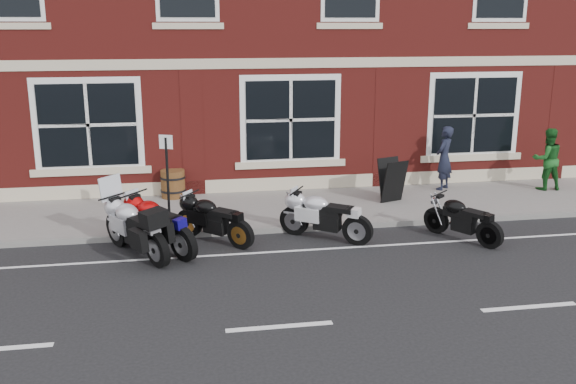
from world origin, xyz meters
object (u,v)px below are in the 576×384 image
moto_sport_red (158,223)px  pedestrian_right (547,159)px  a_board_sign (392,180)px  parking_sign (168,176)px  pedestrian_left (444,158)px  moto_sport_black (214,218)px  moto_sport_silver (324,214)px  barrel_planter (173,184)px  moto_touring_silver (136,225)px  moto_naked_black (462,217)px

moto_sport_red → pedestrian_right: (9.93, 2.77, 0.35)m
a_board_sign → parking_sign: size_ratio=0.51×
pedestrian_left → a_board_sign: bearing=-17.1°
moto_sport_black → moto_sport_silver: bearing=-50.7°
moto_sport_red → pedestrian_right: 10.32m
moto_sport_red → moto_sport_silver: size_ratio=1.08×
barrel_planter → parking_sign: 2.87m
pedestrian_left → barrel_planter: (-7.00, 0.39, -0.49)m
moto_sport_red → moto_sport_black: bearing=-19.4°
moto_sport_silver → moto_sport_black: bearing=121.8°
moto_touring_silver → barrel_planter: (0.70, 3.79, -0.13)m
moto_touring_silver → pedestrian_left: bearing=-7.8°
barrel_planter → moto_sport_red: bearing=-94.4°
moto_sport_black → moto_sport_silver: moto_sport_silver is taller
pedestrian_right → barrel_planter: 9.71m
barrel_planter → pedestrian_right: bearing=-5.1°
parking_sign → moto_sport_red: bearing=-80.6°
pedestrian_left → moto_touring_silver: bearing=-20.4°
moto_sport_silver → moto_touring_silver: bearing=131.8°
moto_sport_black → moto_naked_black: 5.11m
moto_sport_black → a_board_sign: (4.48, 2.01, 0.13)m
moto_sport_black → pedestrian_right: (8.84, 2.42, 0.42)m
moto_touring_silver → moto_sport_black: 1.61m
moto_naked_black → a_board_sign: 2.82m
moto_naked_black → a_board_sign: bearing=70.7°
moto_touring_silver → moto_naked_black: size_ratio=1.20×
a_board_sign → barrel_planter: 5.45m
moto_naked_black → pedestrian_right: bearing=8.8°
moto_sport_red → parking_sign: (0.20, 0.87, 0.72)m
moto_sport_red → pedestrian_left: 7.97m
a_board_sign → moto_sport_red: bearing=-176.7°
moto_touring_silver → pedestrian_left: pedestrian_left is taller
moto_sport_black → a_board_sign: size_ratio=1.43×
moto_sport_silver → moto_naked_black: (2.79, -0.52, -0.05)m
moto_sport_red → moto_naked_black: 6.16m
pedestrian_right → parking_sign: (-9.73, -1.90, 0.37)m
moto_sport_silver → pedestrian_left: pedestrian_left is taller
moto_sport_black → moto_naked_black: (5.05, -0.74, -0.03)m
moto_touring_silver → moto_sport_red: (0.43, 0.17, -0.02)m
moto_touring_silver → pedestrian_right: pedestrian_right is taller
a_board_sign → moto_naked_black: bearing=-97.9°
moto_naked_black → parking_sign: 6.13m
moto_sport_black → barrel_planter: bearing=58.9°
barrel_planter → moto_sport_black: bearing=-75.9°
pedestrian_right → moto_touring_silver: bearing=19.4°
moto_touring_silver → moto_sport_silver: 3.79m
barrel_planter → parking_sign: size_ratio=0.34×
moto_sport_red → pedestrian_left: pedestrian_left is taller
moto_sport_silver → pedestrian_left: size_ratio=1.03×
moto_naked_black → pedestrian_right: (3.79, 3.16, 0.45)m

